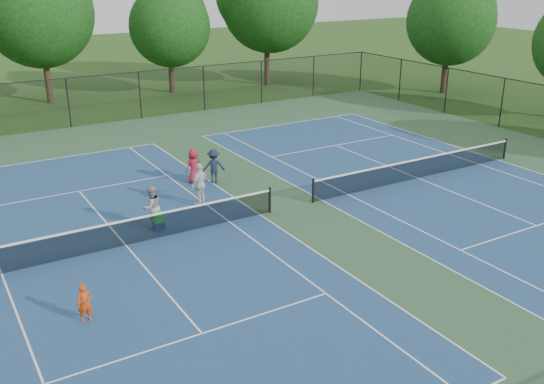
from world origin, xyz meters
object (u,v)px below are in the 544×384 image
bystander_c (194,166)px  ball_crate (159,226)px  bystander_a (200,184)px  bystander_b (214,166)px  child_player (85,303)px  ball_hopper (158,217)px  tree_back_b (38,7)px  tree_side_e (450,15)px  tree_back_c (168,20)px  instructor (152,207)px

bystander_c → ball_crate: bearing=41.2°
bystander_a → bystander_b: 2.76m
child_player → ball_hopper: bearing=53.3°
child_player → ball_hopper: size_ratio=2.90×
tree_back_b → ball_hopper: size_ratio=25.50×
ball_crate → ball_hopper: ball_hopper is taller
tree_side_e → ball_hopper: bearing=-154.9°
tree_back_c → bystander_b: size_ratio=5.33×
tree_back_c → bystander_a: 24.62m
tree_back_b → child_player: 31.24m
bystander_c → tree_side_e: bearing=-170.4°
tree_back_c → child_player: bearing=-116.4°
ball_crate → bystander_c: bearing=51.5°
bystander_c → ball_hopper: size_ratio=3.99×
tree_back_b → bystander_b: bearing=-83.1°
ball_crate → tree_back_c: bearing=66.7°
child_player → ball_crate: bearing=53.3°
tree_side_e → tree_back_b: bearing=156.0°
tree_back_c → ball_crate: bearing=-113.3°
child_player → ball_hopper: child_player is taller
bystander_a → ball_hopper: bystander_a is taller
tree_back_c → bystander_a: tree_back_c is taller
instructor → bystander_c: 5.10m
tree_side_e → ball_crate: size_ratio=23.31×
tree_back_b → tree_back_c: 9.12m
tree_side_e → bystander_b: bearing=-158.5°
tree_side_e → instructor: bearing=-155.7°
bystander_b → ball_crate: bearing=60.6°
tree_back_c → ball_crate: tree_back_c is taller
ball_crate → child_player: bearing=-129.6°
tree_back_c → bystander_b: (-6.40, -20.62, -4.69)m
tree_back_b → bystander_b: (2.60, -21.62, -5.81)m
instructor → bystander_a: bearing=-169.2°
tree_back_c → child_player: (-14.49, -29.15, -4.91)m
tree_back_c → bystander_c: (-7.17, -20.14, -4.70)m
bystander_a → ball_hopper: 2.88m
tree_back_b → ball_hopper: 26.08m
bystander_c → ball_hopper: (-3.32, -4.18, -0.27)m
bystander_b → ball_crate: bystander_b is taller
child_player → instructor: instructor is taller
instructor → ball_hopper: 0.50m
tree_side_e → child_player: tree_side_e is taller
child_player → bystander_b: bystander_b is taller
bystander_c → bystander_b: bearing=137.8°
bystander_a → instructor: bearing=-4.5°
tree_back_b → tree_back_c: (9.00, -1.00, -1.11)m
tree_side_e → bystander_b: 26.70m
child_player → bystander_a: (6.42, 6.35, 0.34)m
ball_hopper → child_player: bearing=-129.6°
tree_side_e → bystander_a: size_ratio=4.88×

